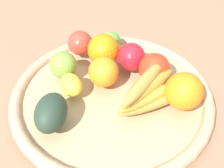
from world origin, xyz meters
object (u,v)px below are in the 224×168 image
(apple_0, at_px, (154,69))
(lime_0, at_px, (111,41))
(avocado, at_px, (51,113))
(banana_bunch, at_px, (149,93))
(orange_2, at_px, (103,50))
(orange_0, at_px, (104,72))
(apple_3, at_px, (131,57))
(apple_2, at_px, (64,64))
(apple_1, at_px, (80,43))
(orange_1, at_px, (184,91))
(lemon_0, at_px, (71,85))

(apple_0, bearing_deg, lime_0, -117.92)
(avocado, height_order, lime_0, avocado)
(banana_bunch, height_order, orange_2, orange_2)
(orange_0, bearing_deg, apple_3, 155.85)
(apple_3, relative_size, avocado, 0.73)
(orange_0, bearing_deg, apple_2, -83.26)
(apple_0, distance_m, lime_0, 0.16)
(apple_3, relative_size, apple_0, 0.94)
(apple_2, distance_m, orange_0, 0.10)
(orange_2, xyz_separation_m, apple_2, (0.08, -0.06, -0.01))
(apple_1, bearing_deg, avocado, 15.52)
(orange_1, height_order, apple_0, orange_1)
(banana_bunch, bearing_deg, apple_3, -141.63)
(lemon_0, distance_m, apple_1, 0.15)
(banana_bunch, height_order, lemon_0, banana_bunch)
(apple_0, bearing_deg, apple_1, -96.64)
(apple_1, bearing_deg, apple_2, 4.66)
(lemon_0, xyz_separation_m, apple_3, (-0.14, 0.09, 0.01))
(orange_1, relative_size, orange_0, 1.15)
(avocado, distance_m, apple_0, 0.25)
(avocado, xyz_separation_m, lime_0, (-0.29, -0.00, -0.01))
(lime_0, bearing_deg, lemon_0, -3.06)
(orange_0, bearing_deg, banana_bunch, 79.66)
(banana_bunch, bearing_deg, avocado, -50.68)
(apple_0, bearing_deg, apple_3, -108.68)
(lemon_0, relative_size, apple_2, 0.96)
(orange_2, xyz_separation_m, apple_0, (0.01, 0.14, -0.00))
(lemon_0, bearing_deg, lime_0, 176.94)
(orange_2, relative_size, lime_0, 1.58)
(apple_0, xyz_separation_m, apple_2, (0.07, -0.20, -0.00))
(apple_0, bearing_deg, banana_bunch, 10.33)
(orange_1, distance_m, apple_0, 0.10)
(apple_3, bearing_deg, orange_0, -24.15)
(orange_1, height_order, lime_0, orange_1)
(apple_2, bearing_deg, lime_0, 158.87)
(orange_2, xyz_separation_m, lime_0, (-0.06, -0.01, -0.01))
(banana_bunch, relative_size, apple_3, 2.42)
(lemon_0, bearing_deg, apple_2, -134.56)
(apple_0, relative_size, apple_2, 1.12)
(banana_bunch, bearing_deg, orange_2, -121.70)
(banana_bunch, relative_size, orange_2, 2.11)
(apple_3, xyz_separation_m, apple_1, (-0.00, -0.14, -0.00))
(apple_1, bearing_deg, apple_0, 83.36)
(apple_1, height_order, apple_2, apple_2)
(lemon_0, height_order, orange_0, orange_0)
(lime_0, bearing_deg, orange_0, 17.81)
(lemon_0, relative_size, apple_1, 0.98)
(avocado, bearing_deg, apple_3, 161.23)
(orange_1, relative_size, apple_1, 1.26)
(apple_1, relative_size, apple_2, 0.98)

